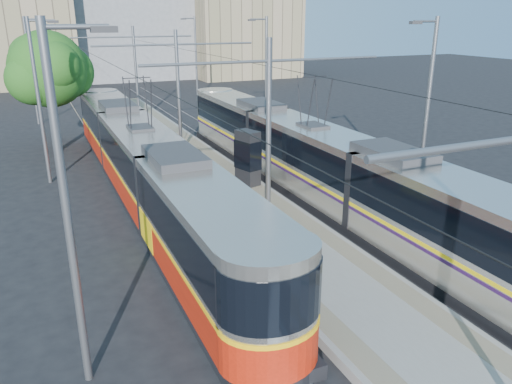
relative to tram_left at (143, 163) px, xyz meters
name	(u,v)px	position (x,y,z in m)	size (l,w,h in m)	color
ground	(402,345)	(3.60, -13.59, -1.71)	(160.00, 160.00, 0.00)	black
platform	(197,167)	(3.60, 3.41, -1.56)	(4.00, 50.00, 0.30)	gray
tactile_strip_left	(171,168)	(2.15, 3.41, -1.40)	(0.70, 50.00, 0.01)	gray
tactile_strip_right	(222,162)	(5.05, 3.41, -1.40)	(0.70, 50.00, 0.01)	gray
rails	(197,170)	(3.60, 3.41, -1.69)	(8.71, 70.00, 0.03)	gray
tram_left	(143,163)	(0.00, 0.00, 0.00)	(2.43, 28.23, 5.50)	black
tram_right	(312,157)	(7.20, -2.72, 0.15)	(2.43, 27.99, 5.50)	black
catenary	(212,94)	(3.60, 0.56, 2.81)	(9.20, 70.00, 7.00)	slate
street_lamps	(174,84)	(3.60, 7.41, 2.47)	(15.18, 38.22, 8.00)	slate
shelter	(248,157)	(4.81, -0.83, -0.03)	(1.05, 1.35, 2.63)	black
tree	(53,70)	(-2.75, 11.25, 3.21)	(5.01, 4.63, 7.27)	#382314
building_centre	(130,13)	(9.60, 50.41, 6.75)	(18.36, 14.28, 16.90)	gray
building_right	(242,35)	(23.60, 44.41, 3.91)	(14.28, 10.20, 11.22)	gray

